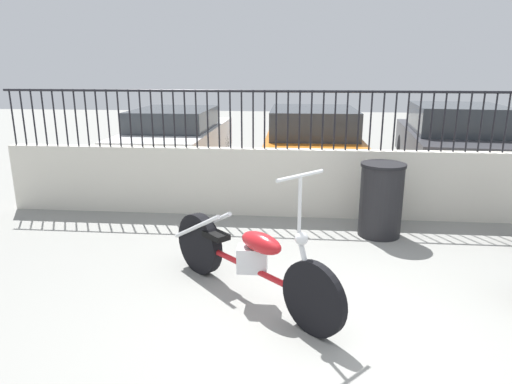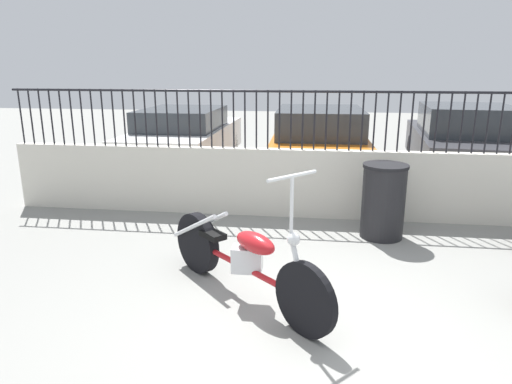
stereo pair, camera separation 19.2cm
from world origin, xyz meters
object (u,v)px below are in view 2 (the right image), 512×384
Objects in this scene: car_orange at (319,143)px; car_white at (185,138)px; motorcycle_red at (236,256)px; trash_bin at (383,201)px; car_dark_grey at (463,142)px.

car_white is at bearing 82.00° from car_orange.
car_orange reaches higher than car_white.
trash_bin is (1.61, 1.80, 0.09)m from motorcycle_red.
car_orange is (-0.83, 3.35, 0.21)m from trash_bin.
car_white is 2.89m from car_orange.
motorcycle_red is 5.22m from car_orange.
car_orange is at bearing 101.12° from car_dark_grey.
car_dark_grey reaches higher than trash_bin.
car_dark_grey is (5.70, -0.09, 0.04)m from car_white.
motorcycle_red is 0.41× the size of car_white.
car_orange is at bearing -96.90° from car_white.
trash_bin is 0.22× the size of car_dark_grey.
car_white is at bearing 153.45° from motorcycle_red.
motorcycle_red is 1.82× the size of trash_bin.
car_dark_grey is (2.01, 3.61, 0.24)m from trash_bin.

